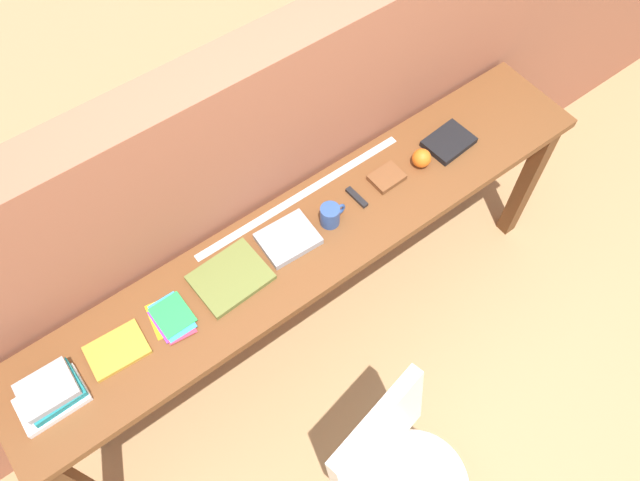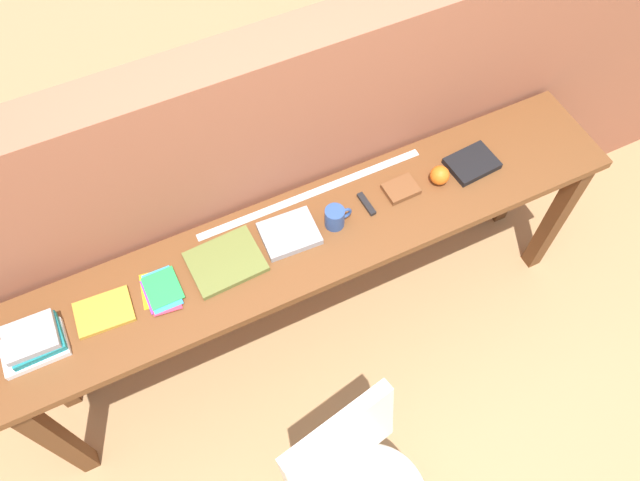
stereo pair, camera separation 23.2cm
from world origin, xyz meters
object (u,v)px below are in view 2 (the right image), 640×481
(pamphlet_pile_colourful, at_px, (162,290))
(mug, at_px, (335,217))
(multitool_folded, at_px, (366,204))
(leather_journal_brown, at_px, (401,189))
(book_stack_leftmost, at_px, (34,342))
(book_repair_rightmost, at_px, (472,163))
(sports_ball_small, at_px, (440,175))
(book_open_centre, at_px, (226,262))
(magazine_cycling, at_px, (104,312))

(pamphlet_pile_colourful, distance_m, mug, 0.69)
(pamphlet_pile_colourful, bearing_deg, multitool_folded, 0.76)
(leather_journal_brown, bearing_deg, mug, -176.55)
(leather_journal_brown, bearing_deg, pamphlet_pile_colourful, 179.36)
(multitool_folded, xyz_separation_m, leather_journal_brown, (0.15, 0.00, 0.00))
(book_stack_leftmost, bearing_deg, leather_journal_brown, 1.22)
(book_stack_leftmost, height_order, book_repair_rightmost, book_stack_leftmost)
(leather_journal_brown, height_order, book_repair_rightmost, book_repair_rightmost)
(multitool_folded, bearing_deg, mug, -170.75)
(pamphlet_pile_colourful, distance_m, leather_journal_brown, 0.99)
(leather_journal_brown, xyz_separation_m, sports_ball_small, (0.16, -0.02, 0.03))
(book_repair_rightmost, bearing_deg, leather_journal_brown, 173.15)
(leather_journal_brown, bearing_deg, book_stack_leftmost, 179.86)
(sports_ball_small, bearing_deg, book_repair_rightmost, 3.20)
(leather_journal_brown, bearing_deg, book_open_centre, 179.09)
(book_stack_leftmost, distance_m, book_repair_rightmost, 1.77)
(mug, relative_size, multitool_folded, 1.00)
(pamphlet_pile_colourful, bearing_deg, book_repair_rightmost, -0.09)
(book_repair_rightmost, bearing_deg, book_open_centre, 175.26)
(book_open_centre, distance_m, multitool_folded, 0.59)
(book_repair_rightmost, bearing_deg, pamphlet_pile_colourful, 175.64)
(pamphlet_pile_colourful, height_order, book_open_centre, book_open_centre)
(magazine_cycling, height_order, book_repair_rightmost, book_repair_rightmost)
(pamphlet_pile_colourful, relative_size, sports_ball_small, 2.55)
(book_stack_leftmost, bearing_deg, pamphlet_pile_colourful, 2.32)
(multitool_folded, height_order, leather_journal_brown, leather_journal_brown)
(book_open_centre, xyz_separation_m, leather_journal_brown, (0.74, 0.01, 0.00))
(book_stack_leftmost, relative_size, magazine_cycling, 1.10)
(sports_ball_small, bearing_deg, multitool_folded, 175.96)
(sports_ball_small, distance_m, book_repair_rightmost, 0.16)
(magazine_cycling, xyz_separation_m, book_open_centre, (0.46, 0.00, 0.00))
(book_open_centre, bearing_deg, sports_ball_small, -3.72)
(pamphlet_pile_colourful, xyz_separation_m, book_open_centre, (0.25, 0.01, 0.00))
(mug, bearing_deg, pamphlet_pile_colourful, 178.92)
(book_stack_leftmost, xyz_separation_m, mug, (1.14, 0.01, 0.01))
(book_stack_leftmost, distance_m, book_open_centre, 0.70)
(book_stack_leftmost, bearing_deg, sports_ball_small, 0.25)
(magazine_cycling, bearing_deg, book_stack_leftmost, -171.02)
(pamphlet_pile_colourful, height_order, multitool_folded, multitool_folded)
(book_stack_leftmost, xyz_separation_m, multitool_folded, (1.29, 0.03, -0.03))
(pamphlet_pile_colourful, height_order, leather_journal_brown, leather_journal_brown)
(book_stack_leftmost, xyz_separation_m, pamphlet_pile_colourful, (0.45, 0.02, -0.03))
(pamphlet_pile_colourful, bearing_deg, book_stack_leftmost, -177.68)
(magazine_cycling, distance_m, multitool_folded, 1.05)
(book_stack_leftmost, relative_size, book_open_centre, 0.83)
(magazine_cycling, distance_m, leather_journal_brown, 1.20)
(magazine_cycling, distance_m, mug, 0.90)
(book_stack_leftmost, distance_m, magazine_cycling, 0.24)
(book_stack_leftmost, xyz_separation_m, book_repair_rightmost, (1.77, 0.02, -0.03))
(book_stack_leftmost, relative_size, pamphlet_pile_colourful, 1.09)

